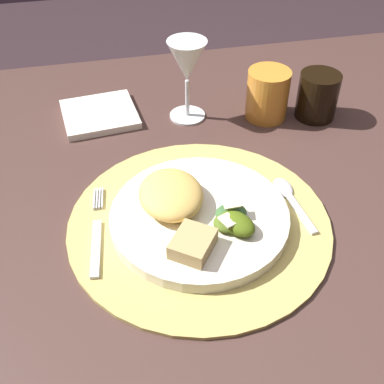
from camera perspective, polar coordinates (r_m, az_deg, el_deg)
The scene contains 12 objects.
dining_table at distance 0.90m, azimuth 3.48°, elevation -7.21°, with size 1.41×0.95×0.76m.
placemat at distance 0.71m, azimuth 0.85°, elevation -3.63°, with size 0.38×0.38×0.01m, color tan.
dinner_plate at distance 0.71m, azimuth 0.86°, elevation -2.93°, with size 0.26×0.26×0.02m, color silver.
pasta_serving at distance 0.70m, azimuth -2.47°, elevation -0.26°, with size 0.11×0.09×0.04m, color #E9BA5A.
salad_greens at distance 0.68m, azimuth 4.81°, elevation -3.30°, with size 0.07×0.08×0.03m.
bread_piece at distance 0.64m, azimuth 0.10°, elevation -6.03°, with size 0.06×0.05×0.02m, color tan.
fork at distance 0.70m, azimuth -11.04°, elevation -4.92°, with size 0.03×0.17×0.00m.
spoon at distance 0.76m, azimuth 11.11°, elevation -0.32°, with size 0.03×0.13×0.01m.
napkin at distance 0.95m, azimuth -10.71°, elevation 8.89°, with size 0.13×0.13×0.01m, color white.
wine_glass at distance 0.89m, azimuth -0.58°, elevation 14.64°, with size 0.07×0.07×0.15m.
amber_tumbler at distance 0.93m, azimuth 8.78°, elevation 11.16°, with size 0.08×0.08×0.09m, color orange.
dark_tumbler at distance 0.95m, azimuth 14.42°, elevation 10.80°, with size 0.07×0.07×0.09m, color black.
Camera 1 is at (-0.18, -0.57, 1.27)m, focal length 45.80 mm.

